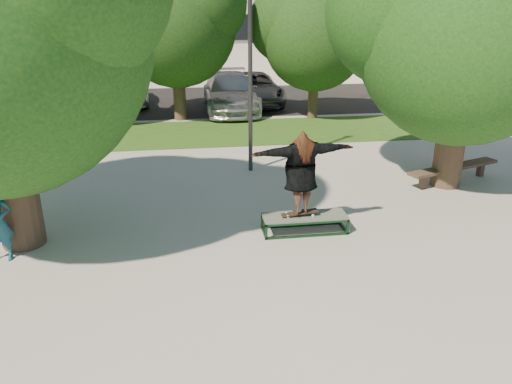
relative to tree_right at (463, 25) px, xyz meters
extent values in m
plane|color=gray|center=(-5.92, -3.08, -4.09)|extent=(120.00, 120.00, 0.00)
cube|color=#1E4714|center=(-4.92, 6.42, -4.08)|extent=(30.00, 4.00, 0.02)
cube|color=black|center=(-5.92, 12.92, -4.09)|extent=(40.00, 8.00, 0.01)
cylinder|color=#38281E|center=(-10.12, -2.08, -2.49)|extent=(0.84, 0.84, 3.20)
cylinder|color=#38281E|center=(0.08, -0.08, -2.59)|extent=(0.76, 0.76, 3.00)
sphere|color=#103C12|center=(0.08, -0.08, -0.31)|extent=(5.20, 5.20, 5.20)
sphere|color=#103C12|center=(-1.22, 0.70, 0.34)|extent=(3.90, 3.90, 3.90)
cylinder|color=#38281E|center=(-12.42, 7.92, -2.69)|extent=(0.44, 0.44, 2.80)
sphere|color=black|center=(-12.42, 7.92, -0.63)|extent=(4.40, 4.40, 4.40)
sphere|color=black|center=(-11.43, 7.48, 0.14)|extent=(3.08, 3.08, 3.08)
cylinder|color=#38281E|center=(-6.92, 8.92, -2.59)|extent=(0.50, 0.50, 3.00)
sphere|color=black|center=(-6.92, 8.92, -0.37)|extent=(4.80, 4.80, 4.80)
sphere|color=black|center=(-8.12, 9.64, 0.23)|extent=(3.60, 3.60, 3.60)
sphere|color=black|center=(-5.84, 8.44, 0.47)|extent=(3.36, 3.36, 3.36)
cylinder|color=#38281E|center=(-1.42, 8.42, -2.79)|extent=(0.40, 0.40, 2.60)
sphere|color=black|center=(-1.42, 8.42, -0.86)|extent=(4.20, 4.20, 4.20)
sphere|color=black|center=(-2.47, 9.05, -0.34)|extent=(3.15, 3.15, 3.15)
sphere|color=black|center=(-0.47, 8.00, -0.13)|extent=(2.94, 2.94, 2.94)
cylinder|color=#2D2D30|center=(-4.92, 1.92, -1.09)|extent=(0.12, 0.12, 6.00)
cube|color=black|center=(-7.92, 21.86, -1.09)|extent=(27.60, 0.12, 1.60)
cube|color=beige|center=(12.08, 18.92, -0.09)|extent=(15.00, 10.00, 8.00)
cube|color=#475147|center=(-4.33, -2.35, -3.73)|extent=(1.80, 0.60, 0.03)
cylinder|color=white|center=(-4.71, -2.43, -3.69)|extent=(0.06, 0.03, 0.06)
cylinder|color=white|center=(-4.71, -2.27, -3.69)|extent=(0.06, 0.03, 0.06)
cylinder|color=white|center=(-4.17, -2.43, -3.69)|extent=(0.06, 0.03, 0.06)
cylinder|color=white|center=(-4.17, -2.27, -3.69)|extent=(0.06, 0.03, 0.06)
cube|color=black|center=(-4.44, -2.35, -3.65)|extent=(0.78, 0.20, 0.10)
imported|color=brown|center=(-4.44, -2.35, -2.75)|extent=(2.24, 0.87, 1.78)
cube|color=#443429|center=(-0.63, -0.24, -3.89)|extent=(0.19, 0.19, 0.40)
cube|color=#443429|center=(1.44, 0.49, -3.89)|extent=(0.19, 0.19, 0.40)
cube|color=#443429|center=(0.41, 0.12, -3.67)|extent=(2.96, 1.37, 0.08)
imported|color=silver|center=(-9.42, 12.64, -3.32)|extent=(2.38, 4.72, 1.54)
imported|color=black|center=(-10.92, 11.31, -3.30)|extent=(2.20, 4.99, 1.59)
imported|color=#5C5C61|center=(-3.42, 11.90, -3.38)|extent=(2.44, 5.17, 1.43)
imported|color=#BCBCC1|center=(-4.68, 10.46, -3.29)|extent=(2.30, 5.58, 1.61)
camera|label=1|loc=(-6.75, -11.81, 0.57)|focal=35.00mm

